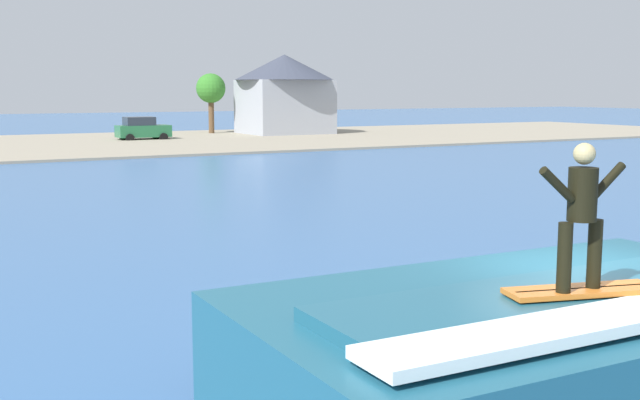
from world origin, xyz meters
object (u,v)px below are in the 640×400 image
(wave_crest, at_px, (544,349))
(surfer, at_px, (582,209))
(house_gabled_white, at_px, (285,90))
(car_far_shore, at_px, (142,129))
(tree_tall_bare, at_px, (211,89))
(surfboard, at_px, (582,290))

(wave_crest, bearing_deg, surfer, -105.93)
(wave_crest, height_order, surfer, surfer)
(house_gabled_white, bearing_deg, car_far_shore, -169.77)
(tree_tall_bare, bearing_deg, house_gabled_white, -30.51)
(surfer, distance_m, tree_tall_bare, 61.63)
(car_far_shore, height_order, house_gabled_white, house_gabled_white)
(house_gabled_white, relative_size, tree_tall_bare, 1.62)
(wave_crest, distance_m, tree_tall_bare, 61.00)
(house_gabled_white, xyz_separation_m, tree_tall_bare, (-5.53, 3.26, 0.05))
(surfboard, distance_m, house_gabled_white, 60.35)
(surfboard, bearing_deg, tree_tall_bare, 73.55)
(car_far_shore, bearing_deg, tree_tall_bare, 36.28)
(car_far_shore, xyz_separation_m, tree_tall_bare, (7.69, 5.64, 2.99))
(car_far_shore, relative_size, house_gabled_white, 0.46)
(surfer, bearing_deg, surfboard, 21.47)
(surfer, distance_m, house_gabled_white, 60.40)
(wave_crest, relative_size, car_far_shore, 1.88)
(surfboard, height_order, car_far_shore, car_far_shore)
(car_far_shore, bearing_deg, house_gabled_white, 10.23)
(wave_crest, xyz_separation_m, car_far_shore, (9.65, 52.76, 0.18))
(wave_crest, distance_m, surfboard, 1.09)
(surfer, distance_m, car_far_shore, 54.35)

